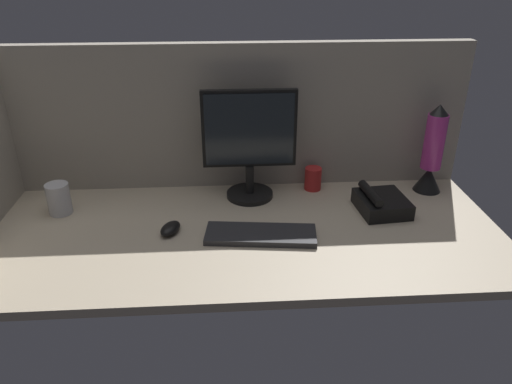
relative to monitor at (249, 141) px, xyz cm
name	(u,v)px	position (x,y,z in cm)	size (l,w,h in cm)	color
ground_plane	(240,232)	(-4.62, -25.11, -24.15)	(180.00, 80.00, 3.00)	tan
cubicle_wall_back	(236,117)	(-4.62, 12.39, 5.61)	(180.00, 5.00, 56.52)	gray
monitor	(249,141)	(0.00, 0.00, 0.00)	(35.18, 18.00, 42.10)	black
keyboard	(261,234)	(2.03, -31.29, -21.65)	(37.00, 13.00, 2.00)	#262628
mouse	(170,228)	(-28.45, -26.49, -20.95)	(5.60, 9.60, 3.40)	black
mug_steel	(59,199)	(-69.79, -9.53, -16.89)	(8.28, 8.28, 11.51)	#B2B2B7
mug_red_plastic	(313,179)	(25.61, 4.31, -18.07)	(6.61, 6.61, 9.17)	red
lava_lamp	(432,156)	(71.15, 0.37, -7.85)	(10.78, 10.78, 35.28)	black
desk_phone	(381,203)	(47.50, -15.61, -19.46)	(18.79, 20.58, 8.80)	black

